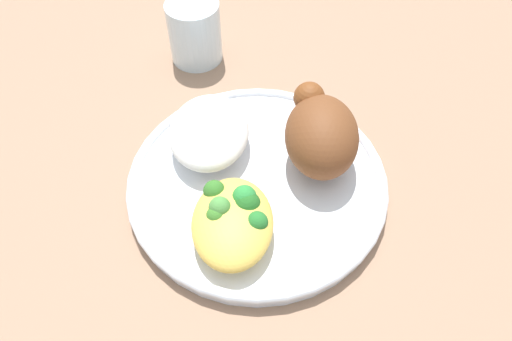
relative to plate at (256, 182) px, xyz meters
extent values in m
plane|color=#99755B|center=(0.00, 0.00, -0.01)|extent=(2.00, 2.00, 0.00)
cylinder|color=white|center=(0.00, 0.00, 0.00)|extent=(0.27, 0.27, 0.02)
torus|color=white|center=(0.00, 0.00, 0.00)|extent=(0.27, 0.27, 0.01)
ellipsoid|color=brown|center=(0.02, -0.06, 0.05)|extent=(0.10, 0.07, 0.07)
sphere|color=brown|center=(0.07, -0.05, 0.06)|extent=(0.03, 0.03, 0.03)
ellipsoid|color=silver|center=(0.05, 0.05, 0.03)|extent=(0.11, 0.09, 0.04)
ellipsoid|color=#E2B84C|center=(-0.07, 0.02, 0.02)|extent=(0.10, 0.08, 0.03)
sphere|color=#246724|center=(-0.05, 0.01, 0.03)|extent=(0.03, 0.03, 0.03)
sphere|color=#28762D|center=(-0.07, 0.00, 0.03)|extent=(0.02, 0.02, 0.02)
sphere|color=#2E8D3B|center=(-0.04, 0.01, 0.03)|extent=(0.02, 0.02, 0.02)
sphere|color=#4C8F40|center=(-0.06, 0.03, 0.04)|extent=(0.02, 0.02, 0.02)
sphere|color=#3B7B29|center=(-0.06, 0.04, 0.03)|extent=(0.02, 0.02, 0.02)
sphere|color=#357428|center=(-0.03, 0.04, 0.03)|extent=(0.02, 0.02, 0.02)
cylinder|color=silver|center=(0.22, 0.08, 0.03)|extent=(0.07, 0.07, 0.08)
camera|label=1|loc=(-0.30, 0.00, 0.41)|focal=34.12mm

